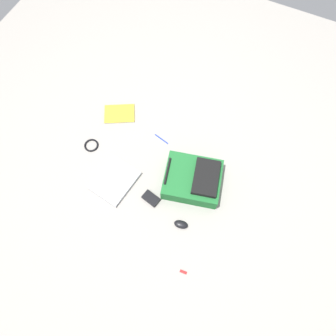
% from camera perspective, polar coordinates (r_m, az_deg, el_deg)
% --- Properties ---
extents(ground_plane, '(4.15, 4.15, 0.00)m').
position_cam_1_polar(ground_plane, '(2.24, -0.66, -0.55)').
color(ground_plane, gray).
extents(backpack, '(0.42, 0.47, 0.18)m').
position_cam_1_polar(backpack, '(2.15, 4.92, -2.16)').
color(backpack, '#1E662D').
rests_on(backpack, ground_plane).
extents(laptop, '(0.35, 0.30, 0.03)m').
position_cam_1_polar(laptop, '(2.23, -10.09, -2.41)').
color(laptop, '#929296').
rests_on(laptop, ground_plane).
extents(book_blue, '(0.27, 0.30, 0.01)m').
position_cam_1_polar(book_blue, '(2.50, -9.29, 10.24)').
color(book_blue, silver).
rests_on(book_blue, ground_plane).
extents(computer_mouse, '(0.07, 0.11, 0.04)m').
position_cam_1_polar(computer_mouse, '(2.11, 2.50, -10.75)').
color(computer_mouse, black).
rests_on(computer_mouse, ground_plane).
extents(cable_coil, '(0.11, 0.11, 0.01)m').
position_cam_1_polar(cable_coil, '(2.40, -14.48, 4.24)').
color(cable_coil, black).
rests_on(cable_coil, ground_plane).
extents(power_brick, '(0.10, 0.13, 0.03)m').
position_cam_1_polar(power_brick, '(2.16, -3.29, -5.84)').
color(power_brick, black).
rests_on(power_brick, ground_plane).
extents(pen_black, '(0.04, 0.13, 0.01)m').
position_cam_1_polar(pen_black, '(2.35, -1.24, 5.61)').
color(pen_black, '#1933B2').
rests_on(pen_black, ground_plane).
extents(usb_stick, '(0.02, 0.05, 0.01)m').
position_cam_1_polar(usb_stick, '(2.08, 2.97, -19.28)').
color(usb_stick, '#B21919').
rests_on(usb_stick, ground_plane).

